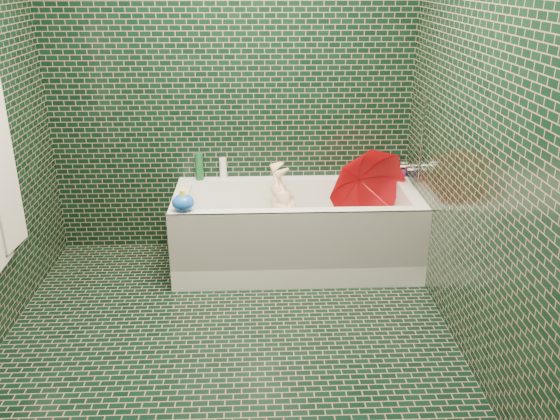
{
  "coord_description": "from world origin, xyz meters",
  "views": [
    {
      "loc": [
        0.17,
        -2.82,
        1.97
      ],
      "look_at": [
        0.33,
        0.82,
        0.5
      ],
      "focal_mm": 38.0,
      "sensor_mm": 36.0,
      "label": 1
    }
  ],
  "objects_px": {
    "umbrella": "(375,194)",
    "rubber_duck": "(361,173)",
    "child": "(290,224)",
    "bath_toy": "(183,202)",
    "bathtub": "(296,238)"
  },
  "relations": [
    {
      "from": "rubber_duck",
      "to": "umbrella",
      "type": "bearing_deg",
      "value": -60.62
    },
    {
      "from": "bathtub",
      "to": "bath_toy",
      "type": "height_order",
      "value": "bath_toy"
    },
    {
      "from": "bathtub",
      "to": "rubber_duck",
      "type": "distance_m",
      "value": 0.7
    },
    {
      "from": "bathtub",
      "to": "child",
      "type": "distance_m",
      "value": 0.11
    },
    {
      "from": "umbrella",
      "to": "rubber_duck",
      "type": "height_order",
      "value": "umbrella"
    },
    {
      "from": "bathtub",
      "to": "child",
      "type": "bearing_deg",
      "value": 137.7
    },
    {
      "from": "umbrella",
      "to": "child",
      "type": "bearing_deg",
      "value": 161.58
    },
    {
      "from": "child",
      "to": "umbrella",
      "type": "height_order",
      "value": "umbrella"
    },
    {
      "from": "umbrella",
      "to": "rubber_duck",
      "type": "bearing_deg",
      "value": 83.02
    },
    {
      "from": "child",
      "to": "rubber_duck",
      "type": "height_order",
      "value": "rubber_duck"
    },
    {
      "from": "umbrella",
      "to": "bathtub",
      "type": "bearing_deg",
      "value": 165.26
    },
    {
      "from": "bathtub",
      "to": "bath_toy",
      "type": "relative_size",
      "value": 11.7
    },
    {
      "from": "rubber_duck",
      "to": "bathtub",
      "type": "bearing_deg",
      "value": -126.82
    },
    {
      "from": "child",
      "to": "bath_toy",
      "type": "xyz_separation_m",
      "value": [
        -0.71,
        -0.33,
        0.3
      ]
    },
    {
      "from": "bathtub",
      "to": "bath_toy",
      "type": "bearing_deg",
      "value": -158.64
    }
  ]
}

